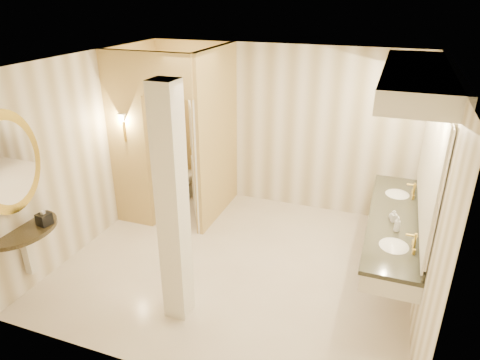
# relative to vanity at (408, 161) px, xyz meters

# --- Properties ---
(floor) EXTENTS (4.50, 4.50, 0.00)m
(floor) POSITION_rel_vanity_xyz_m (-1.98, -0.40, -1.63)
(floor) COLOR silver
(floor) RESTS_ON ground
(ceiling) EXTENTS (4.50, 4.50, 0.00)m
(ceiling) POSITION_rel_vanity_xyz_m (-1.98, -0.40, 1.07)
(ceiling) COLOR silver
(ceiling) RESTS_ON wall_back
(wall_back) EXTENTS (4.50, 0.02, 2.70)m
(wall_back) POSITION_rel_vanity_xyz_m (-1.98, 1.60, -0.28)
(wall_back) COLOR white
(wall_back) RESTS_ON floor
(wall_front) EXTENTS (4.50, 0.02, 2.70)m
(wall_front) POSITION_rel_vanity_xyz_m (-1.98, -2.40, -0.28)
(wall_front) COLOR white
(wall_front) RESTS_ON floor
(wall_left) EXTENTS (0.02, 4.00, 2.70)m
(wall_left) POSITION_rel_vanity_xyz_m (-4.23, -0.40, -0.28)
(wall_left) COLOR white
(wall_left) RESTS_ON floor
(wall_right) EXTENTS (0.02, 4.00, 2.70)m
(wall_right) POSITION_rel_vanity_xyz_m (0.27, -0.40, -0.28)
(wall_right) COLOR white
(wall_right) RESTS_ON floor
(toilet_closet) EXTENTS (1.50, 1.55, 2.70)m
(toilet_closet) POSITION_rel_vanity_xyz_m (-3.11, 0.57, -0.24)
(toilet_closet) COLOR #D2BD6E
(toilet_closet) RESTS_ON floor
(wall_sconce) EXTENTS (0.14, 0.14, 0.42)m
(wall_sconce) POSITION_rel_vanity_xyz_m (-3.90, 0.03, 0.10)
(wall_sconce) COLOR gold
(wall_sconce) RESTS_ON toilet_closet
(vanity) EXTENTS (0.75, 2.76, 2.09)m
(vanity) POSITION_rel_vanity_xyz_m (0.00, 0.00, 0.00)
(vanity) COLOR white
(vanity) RESTS_ON floor
(console_shelf) EXTENTS (0.93, 0.93, 1.91)m
(console_shelf) POSITION_rel_vanity_xyz_m (-4.19, -1.80, -0.29)
(console_shelf) COLOR black
(console_shelf) RESTS_ON floor
(pillar) EXTENTS (0.26, 0.26, 2.70)m
(pillar) POSITION_rel_vanity_xyz_m (-2.27, -1.55, -0.28)
(pillar) COLOR white
(pillar) RESTS_ON floor
(tissue_box) EXTENTS (0.17, 0.17, 0.14)m
(tissue_box) POSITION_rel_vanity_xyz_m (-3.98, -1.64, -0.68)
(tissue_box) COLOR black
(tissue_box) RESTS_ON console_shelf
(toilet) EXTENTS (0.50, 0.77, 0.75)m
(toilet) POSITION_rel_vanity_xyz_m (-3.61, 1.10, -1.26)
(toilet) COLOR white
(toilet) RESTS_ON floor
(soap_bottle_a) EXTENTS (0.09, 0.09, 0.15)m
(soap_bottle_a) POSITION_rel_vanity_xyz_m (-0.06, -0.13, -0.68)
(soap_bottle_a) COLOR beige
(soap_bottle_a) RESTS_ON vanity
(soap_bottle_b) EXTENTS (0.10, 0.10, 0.12)m
(soap_bottle_b) POSITION_rel_vanity_xyz_m (-0.07, -0.07, -0.70)
(soap_bottle_b) COLOR silver
(soap_bottle_b) RESTS_ON vanity
(soap_bottle_c) EXTENTS (0.09, 0.09, 0.19)m
(soap_bottle_c) POSITION_rel_vanity_xyz_m (-0.01, -0.35, -0.66)
(soap_bottle_c) COLOR #C6B28C
(soap_bottle_c) RESTS_ON vanity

